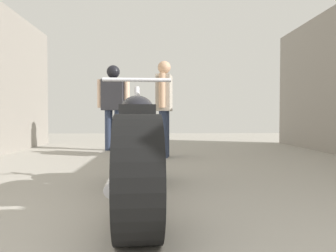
{
  "coord_description": "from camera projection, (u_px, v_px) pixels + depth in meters",
  "views": [
    {
      "loc": [
        -0.29,
        -0.55,
        0.68
      ],
      "look_at": [
        -0.11,
        3.53,
        0.56
      ],
      "focal_mm": 34.89,
      "sensor_mm": 36.0,
      "label": 1
    }
  ],
  "objects": [
    {
      "name": "ground_plane",
      "position": [
        176.0,
        169.0,
        4.21
      ],
      "size": [
        17.41,
        17.41,
        0.0
      ],
      "primitive_type": "plane",
      "color": "#9E998E"
    },
    {
      "name": "motorcycle_maroon_cruiser",
      "position": [
        137.0,
        148.0,
        2.49
      ],
      "size": [
        0.67,
        2.27,
        1.06
      ],
      "color": "black",
      "rests_on": "ground_plane"
    },
    {
      "name": "mechanic_in_blue",
      "position": [
        164.0,
        103.0,
        5.36
      ],
      "size": [
        0.29,
        0.64,
        1.58
      ],
      "color": "#2D3851",
      "rests_on": "ground_plane"
    },
    {
      "name": "mechanic_with_helmet",
      "position": [
        113.0,
        99.0,
        6.44
      ],
      "size": [
        0.67,
        0.32,
        1.68
      ],
      "color": "#2D3851",
      "rests_on": "ground_plane"
    }
  ]
}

